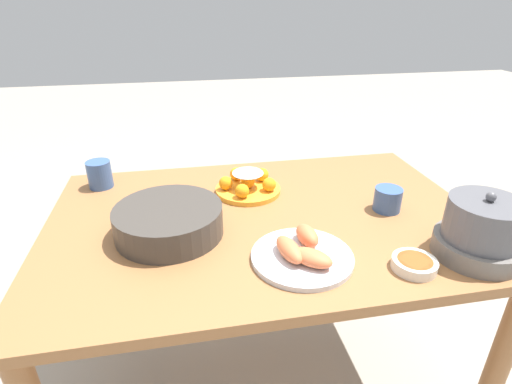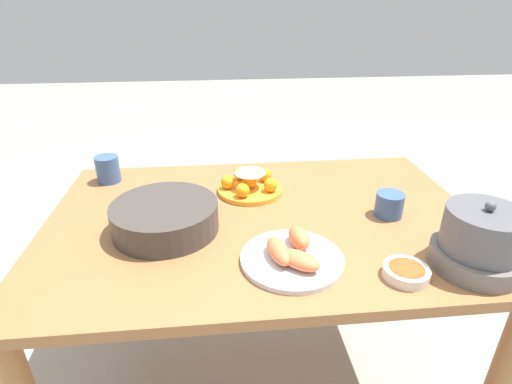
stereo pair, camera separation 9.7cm
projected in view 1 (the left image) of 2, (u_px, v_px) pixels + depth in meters
ground_plane at (263, 380)px, 1.52m from camera, size 12.00×12.00×0.00m
dining_table at (265, 244)px, 1.24m from camera, size 1.28×0.85×0.72m
cake_plate at (248, 185)px, 1.33m from camera, size 0.22×0.22×0.08m
serving_bowl at (169, 220)px, 1.09m from camera, size 0.30×0.30×0.08m
sauce_bowl at (414, 264)px, 0.96m from camera, size 0.11×0.11×0.03m
seafood_platter at (302, 253)px, 0.99m from camera, size 0.26×0.26×0.06m
cup_near at (100, 174)px, 1.36m from camera, size 0.08×0.08×0.09m
cup_far at (388, 199)px, 1.22m from camera, size 0.08×0.08×0.07m
warming_pot at (481, 231)px, 0.99m from camera, size 0.21×0.21×0.18m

